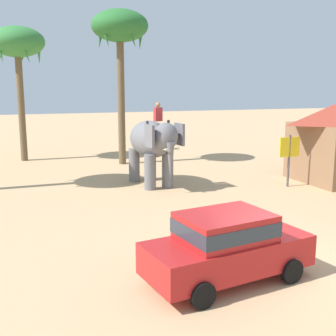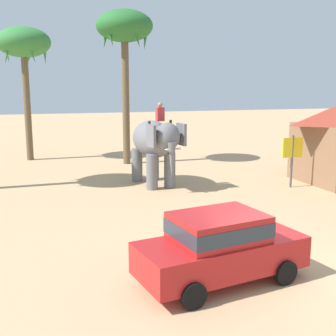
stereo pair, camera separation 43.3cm
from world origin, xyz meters
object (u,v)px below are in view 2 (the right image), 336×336
at_px(palm_tree_behind_elephant, 24,46).
at_px(signboard_yellow, 292,151).
at_px(palm_tree_near_hut, 125,31).
at_px(elephant_with_mahout, 155,143).
at_px(car_sedan_foreground, 220,245).

bearing_deg(palm_tree_behind_elephant, signboard_yellow, -43.55).
xyz_separation_m(palm_tree_behind_elephant, signboard_yellow, (11.57, -11.00, -5.17)).
height_order(palm_tree_near_hut, signboard_yellow, palm_tree_near_hut).
bearing_deg(signboard_yellow, elephant_with_mahout, 159.75).
height_order(palm_tree_behind_elephant, signboard_yellow, palm_tree_behind_elephant).
height_order(palm_tree_behind_elephant, palm_tree_near_hut, palm_tree_near_hut).
relative_size(elephant_with_mahout, signboard_yellow, 1.66).
distance_m(car_sedan_foreground, signboard_yellow, 10.67).
distance_m(car_sedan_foreground, palm_tree_behind_elephant, 20.49).
distance_m(palm_tree_behind_elephant, palm_tree_near_hut, 6.30).
bearing_deg(elephant_with_mahout, palm_tree_near_hut, 91.74).
bearing_deg(palm_tree_behind_elephant, palm_tree_near_hut, -28.12).
relative_size(car_sedan_foreground, elephant_with_mahout, 1.09).
bearing_deg(palm_tree_behind_elephant, elephant_with_mahout, -57.17).
height_order(elephant_with_mahout, palm_tree_near_hut, palm_tree_near_hut).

